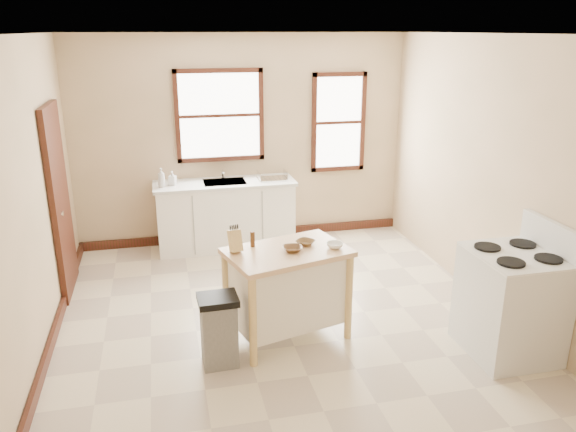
{
  "coord_description": "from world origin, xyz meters",
  "views": [
    {
      "loc": [
        -1.1,
        -4.98,
        2.84
      ],
      "look_at": [
        0.14,
        0.4,
        0.99
      ],
      "focal_mm": 35.0,
      "sensor_mm": 36.0,
      "label": 1
    }
  ],
  "objects_px": {
    "soap_bottle_b": "(173,178)",
    "bowl_c": "(335,245)",
    "bowl_b": "(305,242)",
    "gas_stove": "(512,290)",
    "soap_bottle_a": "(161,178)",
    "knife_block": "(235,242)",
    "trash_bin": "(219,331)",
    "dish_rack": "(272,176)",
    "pepper_grinder": "(253,239)",
    "kitchen_island": "(287,294)",
    "bowl_a": "(293,249)"
  },
  "relations": [
    {
      "from": "trash_bin",
      "to": "gas_stove",
      "type": "xyz_separation_m",
      "value": [
        2.59,
        -0.38,
        0.29
      ]
    },
    {
      "from": "soap_bottle_a",
      "to": "bowl_c",
      "type": "bearing_deg",
      "value": -73.11
    },
    {
      "from": "trash_bin",
      "to": "knife_block",
      "type": "bearing_deg",
      "value": 58.94
    },
    {
      "from": "soap_bottle_b",
      "to": "gas_stove",
      "type": "relative_size",
      "value": 0.15
    },
    {
      "from": "soap_bottle_b",
      "to": "knife_block",
      "type": "height_order",
      "value": "same"
    },
    {
      "from": "pepper_grinder",
      "to": "soap_bottle_b",
      "type": "bearing_deg",
      "value": 105.64
    },
    {
      "from": "dish_rack",
      "to": "bowl_a",
      "type": "relative_size",
      "value": 2.15
    },
    {
      "from": "dish_rack",
      "to": "kitchen_island",
      "type": "bearing_deg",
      "value": -99.11
    },
    {
      "from": "soap_bottle_b",
      "to": "bowl_b",
      "type": "distance_m",
      "value": 2.65
    },
    {
      "from": "soap_bottle_a",
      "to": "dish_rack",
      "type": "height_order",
      "value": "soap_bottle_a"
    },
    {
      "from": "soap_bottle_b",
      "to": "kitchen_island",
      "type": "bearing_deg",
      "value": -44.79
    },
    {
      "from": "bowl_b",
      "to": "bowl_a",
      "type": "bearing_deg",
      "value": -139.42
    },
    {
      "from": "knife_block",
      "to": "dish_rack",
      "type": "bearing_deg",
      "value": 56.01
    },
    {
      "from": "soap_bottle_a",
      "to": "bowl_b",
      "type": "bearing_deg",
      "value": -75.95
    },
    {
      "from": "soap_bottle_a",
      "to": "bowl_b",
      "type": "distance_m",
      "value": 2.66
    },
    {
      "from": "bowl_b",
      "to": "trash_bin",
      "type": "height_order",
      "value": "bowl_b"
    },
    {
      "from": "kitchen_island",
      "to": "bowl_c",
      "type": "height_order",
      "value": "bowl_c"
    },
    {
      "from": "pepper_grinder",
      "to": "bowl_c",
      "type": "bearing_deg",
      "value": -15.42
    },
    {
      "from": "soap_bottle_b",
      "to": "gas_stove",
      "type": "bearing_deg",
      "value": -23.96
    },
    {
      "from": "soap_bottle_b",
      "to": "dish_rack",
      "type": "relative_size",
      "value": 0.46
    },
    {
      "from": "dish_rack",
      "to": "kitchen_island",
      "type": "relative_size",
      "value": 0.35
    },
    {
      "from": "knife_block",
      "to": "trash_bin",
      "type": "height_order",
      "value": "knife_block"
    },
    {
      "from": "soap_bottle_a",
      "to": "trash_bin",
      "type": "bearing_deg",
      "value": -96.68
    },
    {
      "from": "bowl_b",
      "to": "gas_stove",
      "type": "xyz_separation_m",
      "value": [
        1.7,
        -0.81,
        -0.3
      ]
    },
    {
      "from": "soap_bottle_a",
      "to": "soap_bottle_b",
      "type": "distance_m",
      "value": 0.16
    },
    {
      "from": "soap_bottle_a",
      "to": "bowl_a",
      "type": "relative_size",
      "value": 1.34
    },
    {
      "from": "kitchen_island",
      "to": "bowl_b",
      "type": "xyz_separation_m",
      "value": [
        0.2,
        0.09,
        0.47
      ]
    },
    {
      "from": "bowl_a",
      "to": "gas_stove",
      "type": "bearing_deg",
      "value": -19.84
    },
    {
      "from": "bowl_c",
      "to": "soap_bottle_a",
      "type": "bearing_deg",
      "value": 121.8
    },
    {
      "from": "soap_bottle_b",
      "to": "trash_bin",
      "type": "distance_m",
      "value": 2.91
    },
    {
      "from": "bowl_b",
      "to": "gas_stove",
      "type": "bearing_deg",
      "value": -25.34
    },
    {
      "from": "bowl_a",
      "to": "bowl_b",
      "type": "distance_m",
      "value": 0.21
    },
    {
      "from": "soap_bottle_b",
      "to": "knife_block",
      "type": "xyz_separation_m",
      "value": [
        0.48,
        -2.42,
        -0.01
      ]
    },
    {
      "from": "bowl_b",
      "to": "bowl_c",
      "type": "xyz_separation_m",
      "value": [
        0.24,
        -0.14,
        0.0
      ]
    },
    {
      "from": "dish_rack",
      "to": "bowl_c",
      "type": "bearing_deg",
      "value": -88.91
    },
    {
      "from": "soap_bottle_a",
      "to": "bowl_b",
      "type": "height_order",
      "value": "soap_bottle_a"
    },
    {
      "from": "dish_rack",
      "to": "bowl_b",
      "type": "distance_m",
      "value": 2.38
    },
    {
      "from": "dish_rack",
      "to": "trash_bin",
      "type": "xyz_separation_m",
      "value": [
        -1.05,
        -2.8,
        -0.64
      ]
    },
    {
      "from": "trash_bin",
      "to": "soap_bottle_a",
      "type": "bearing_deg",
      "value": 96.09
    },
    {
      "from": "soap_bottle_b",
      "to": "bowl_c",
      "type": "xyz_separation_m",
      "value": [
        1.39,
        -2.53,
        -0.09
      ]
    },
    {
      "from": "dish_rack",
      "to": "pepper_grinder",
      "type": "height_order",
      "value": "pepper_grinder"
    },
    {
      "from": "bowl_a",
      "to": "gas_stove",
      "type": "distance_m",
      "value": 2.0
    },
    {
      "from": "soap_bottle_b",
      "to": "gas_stove",
      "type": "xyz_separation_m",
      "value": [
        2.85,
        -3.2,
        -0.39
      ]
    },
    {
      "from": "knife_block",
      "to": "bowl_a",
      "type": "distance_m",
      "value": 0.53
    },
    {
      "from": "soap_bottle_a",
      "to": "knife_block",
      "type": "relative_size",
      "value": 1.21
    },
    {
      "from": "dish_rack",
      "to": "pepper_grinder",
      "type": "xyz_separation_m",
      "value": [
        -0.66,
        -2.31,
        0.01
      ]
    },
    {
      "from": "soap_bottle_a",
      "to": "bowl_a",
      "type": "bearing_deg",
      "value": -80.26
    },
    {
      "from": "gas_stove",
      "to": "knife_block",
      "type": "bearing_deg",
      "value": 161.97
    },
    {
      "from": "soap_bottle_a",
      "to": "gas_stove",
      "type": "bearing_deg",
      "value": -61.24
    },
    {
      "from": "kitchen_island",
      "to": "bowl_b",
      "type": "relative_size",
      "value": 6.51
    }
  ]
}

